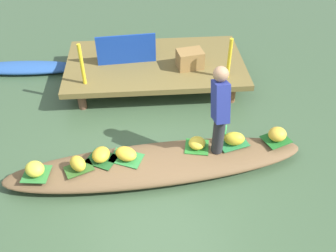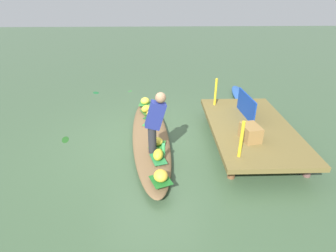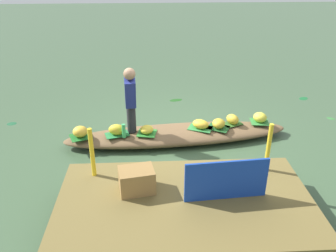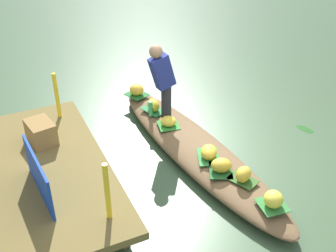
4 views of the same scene
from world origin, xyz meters
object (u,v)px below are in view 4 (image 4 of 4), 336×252
object	(u,v)px
vendor_boat	(195,149)
market_banner	(38,176)
banana_bunch_6	(273,199)
vendor_person	(162,77)
water_bottle	(151,109)
banana_bunch_3	(153,105)
banana_bunch_2	(168,121)
produce_crate	(41,132)
banana_bunch_0	(209,152)
banana_bunch_4	(137,90)
banana_bunch_1	(243,174)
banana_bunch_5	(221,165)

from	to	relation	value
vendor_boat	market_banner	world-z (taller)	market_banner
vendor_boat	banana_bunch_6	distance (m)	1.62
vendor_person	water_bottle	distance (m)	0.61
banana_bunch_3	banana_bunch_6	bearing A→B (deg)	-172.10
banana_bunch_2	banana_bunch_6	distance (m)	2.19
produce_crate	banana_bunch_0	bearing A→B (deg)	-118.69
vendor_boat	banana_bunch_4	bearing A→B (deg)	2.52
banana_bunch_0	banana_bunch_1	distance (m)	0.64
banana_bunch_6	produce_crate	bearing A→B (deg)	44.39
banana_bunch_3	market_banner	bearing A→B (deg)	125.96
banana_bunch_2	banana_bunch_5	world-z (taller)	banana_bunch_5
banana_bunch_6	banana_bunch_1	bearing A→B (deg)	5.87
vendor_boat	produce_crate	bearing A→B (deg)	66.26
vendor_boat	water_bottle	bearing A→B (deg)	11.61
banana_bunch_6	water_bottle	size ratio (longest dim) A/B	1.02
banana_bunch_0	banana_bunch_6	distance (m)	1.19
banana_bunch_4	banana_bunch_6	world-z (taller)	banana_bunch_4
water_bottle	banana_bunch_2	bearing A→B (deg)	-162.30
banana_bunch_0	banana_bunch_2	bearing A→B (deg)	8.50
water_bottle	produce_crate	distance (m)	1.79
produce_crate	vendor_boat	bearing A→B (deg)	-108.71
vendor_boat	vendor_person	bearing A→B (deg)	4.62
banana_bunch_6	produce_crate	size ratio (longest dim) A/B	0.59
banana_bunch_0	banana_bunch_4	distance (m)	2.17
banana_bunch_6	vendor_person	size ratio (longest dim) A/B	0.21
banana_bunch_6	banana_bunch_5	bearing A→B (deg)	13.91
banana_bunch_3	banana_bunch_4	xyz separation A→B (m)	(0.63, 0.04, 0.00)
banana_bunch_2	produce_crate	size ratio (longest dim) A/B	0.55
water_bottle	banana_bunch_6	bearing A→B (deg)	-169.43
market_banner	banana_bunch_3	bearing A→B (deg)	-58.58
vendor_person	market_banner	size ratio (longest dim) A/B	1.20
banana_bunch_0	vendor_boat	bearing A→B (deg)	-2.03
vendor_boat	produce_crate	world-z (taller)	produce_crate
banana_bunch_3	banana_bunch_6	distance (m)	2.72
vendor_boat	banana_bunch_1	world-z (taller)	banana_bunch_1
banana_bunch_6	water_bottle	xyz separation A→B (m)	(2.56, 0.48, 0.03)
banana_bunch_1	water_bottle	distance (m)	2.06
vendor_boat	banana_bunch_4	distance (m)	1.77
banana_bunch_4	water_bottle	bearing A→B (deg)	175.45
banana_bunch_1	market_banner	size ratio (longest dim) A/B	0.25
banana_bunch_4	banana_bunch_5	bearing A→B (deg)	-175.17
produce_crate	banana_bunch_5	bearing A→B (deg)	-125.51
banana_bunch_1	banana_bunch_5	world-z (taller)	banana_bunch_1
banana_bunch_1	produce_crate	size ratio (longest dim) A/B	0.59
banana_bunch_0	banana_bunch_6	world-z (taller)	banana_bunch_6
banana_bunch_4	banana_bunch_6	bearing A→B (deg)	-172.84
banana_bunch_0	water_bottle	xyz separation A→B (m)	(1.39, 0.28, 0.04)
banana_bunch_5	banana_bunch_6	world-z (taller)	banana_bunch_6
banana_bunch_2	market_banner	xyz separation A→B (m)	(-0.98, 2.11, 0.35)
produce_crate	market_banner	bearing A→B (deg)	168.65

